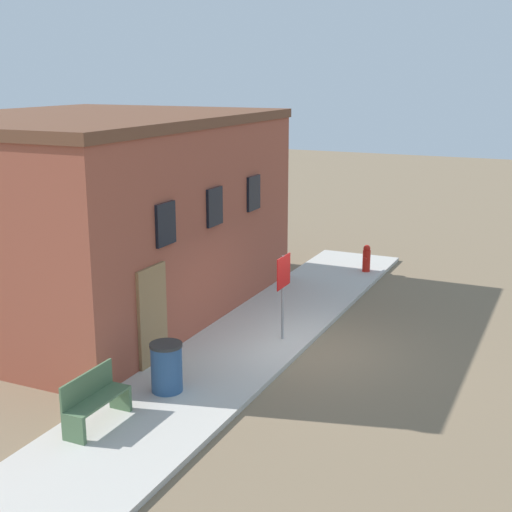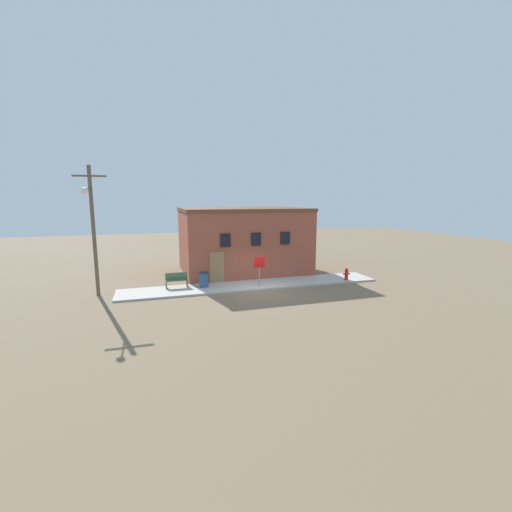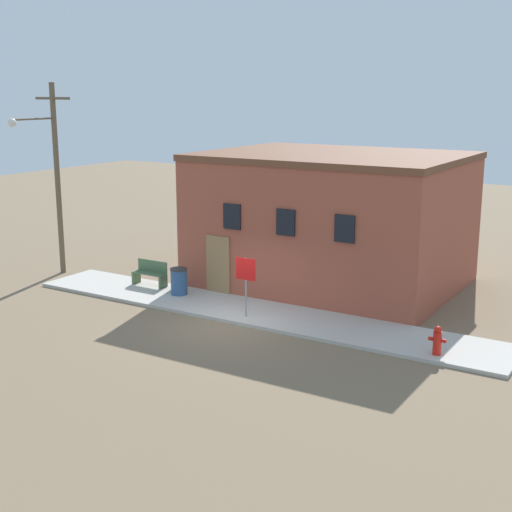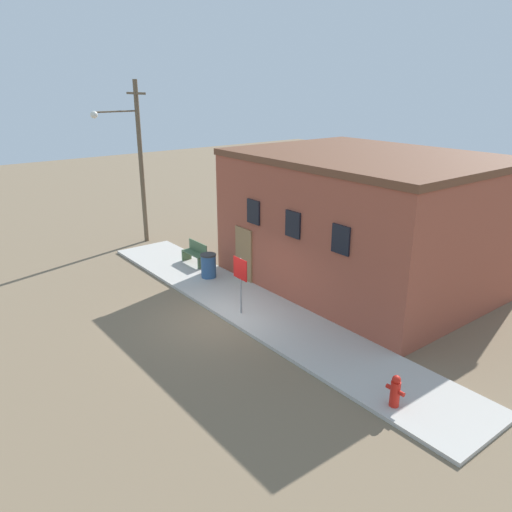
{
  "view_description": "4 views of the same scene",
  "coord_description": "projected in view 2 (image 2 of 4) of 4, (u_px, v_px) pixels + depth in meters",
  "views": [
    {
      "loc": [
        -13.93,
        -5.22,
        6.0
      ],
      "look_at": [
        0.17,
        1.29,
        2.0
      ],
      "focal_mm": 50.0,
      "sensor_mm": 36.0,
      "label": 1
    },
    {
      "loc": [
        -6.47,
        -19.82,
        5.69
      ],
      "look_at": [
        0.17,
        1.29,
        2.0
      ],
      "focal_mm": 24.0,
      "sensor_mm": 36.0,
      "label": 2
    },
    {
      "loc": [
        12.06,
        -18.04,
        7.27
      ],
      "look_at": [
        0.17,
        1.29,
        2.0
      ],
      "focal_mm": 50.0,
      "sensor_mm": 36.0,
      "label": 3
    },
    {
      "loc": [
        12.51,
        -8.32,
        7.45
      ],
      "look_at": [
        0.17,
        1.29,
        2.0
      ],
      "focal_mm": 35.0,
      "sensor_mm": 36.0,
      "label": 4
    }
  ],
  "objects": [
    {
      "name": "ground_plane",
      "position": [
        260.0,
        291.0,
        21.5
      ],
      "size": [
        80.0,
        80.0,
        0.0
      ],
      "primitive_type": "plane",
      "color": "#7A664C"
    },
    {
      "name": "sidewalk",
      "position": [
        254.0,
        285.0,
        22.7
      ],
      "size": [
        17.2,
        2.57,
        0.11
      ],
      "color": "#BCB7AD",
      "rests_on": "ground"
    },
    {
      "name": "brick_building",
      "position": [
        242.0,
        240.0,
        27.06
      ],
      "size": [
        9.37,
        7.31,
        5.02
      ],
      "color": "#9E4C38",
      "rests_on": "ground"
    },
    {
      "name": "fire_hydrant",
      "position": [
        346.0,
        274.0,
        23.84
      ],
      "size": [
        0.5,
        0.24,
        0.83
      ],
      "color": "red",
      "rests_on": "sidewalk"
    },
    {
      "name": "stop_sign",
      "position": [
        259.0,
        266.0,
        21.9
      ],
      "size": [
        0.72,
        0.06,
        1.95
      ],
      "color": "gray",
      "rests_on": "sidewalk"
    },
    {
      "name": "bench",
      "position": [
        177.0,
        280.0,
        21.81
      ],
      "size": [
        1.38,
        0.44,
        0.94
      ],
      "color": "#4C6B47",
      "rests_on": "sidewalk"
    },
    {
      "name": "trash_bin",
      "position": [
        204.0,
        280.0,
        21.91
      ],
      "size": [
        0.62,
        0.62,
        0.96
      ],
      "color": "#2D517F",
      "rests_on": "sidewalk"
    },
    {
      "name": "utility_pole",
      "position": [
        93.0,
        225.0,
        19.64
      ],
      "size": [
        1.8,
        2.29,
        7.59
      ],
      "color": "brown",
      "rests_on": "ground"
    }
  ]
}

